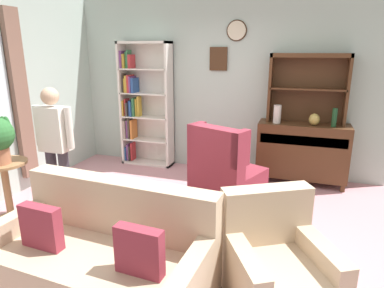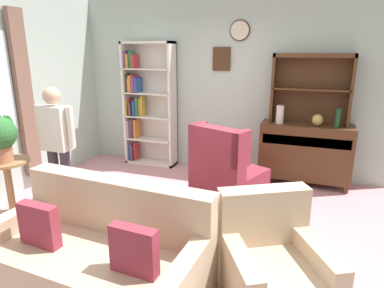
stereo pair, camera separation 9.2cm
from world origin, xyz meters
name	(u,v)px [view 1 (the left image)]	position (x,y,z in m)	size (l,w,h in m)	color
ground_plane	(178,228)	(0.00, 0.00, -0.01)	(5.40, 4.60, 0.02)	#C68C93
wall_back	(224,86)	(0.00, 2.13, 1.41)	(5.00, 0.09, 2.80)	#ADC1B7
area_rug	(186,244)	(0.20, -0.30, 0.00)	(2.37, 1.70, 0.01)	brown
bookshelf	(142,105)	(-1.38, 1.94, 1.05)	(0.90, 0.30, 2.10)	silver
sideboard	(302,150)	(1.29, 1.86, 0.51)	(1.30, 0.45, 0.92)	#4C2D19
sideboard_hutch	(308,79)	(1.29, 1.97, 1.56)	(1.10, 0.26, 1.00)	#4C2D19
vase_tall	(277,114)	(0.90, 1.78, 1.05)	(0.11, 0.11, 0.27)	beige
vase_round	(314,119)	(1.42, 1.79, 1.01)	(0.15, 0.15, 0.17)	tan
bottle_wine	(334,117)	(1.68, 1.77, 1.05)	(0.07, 0.07, 0.27)	#194223
couch_floral	(104,258)	(-0.21, -1.17, 0.31)	(1.85, 0.96, 0.90)	#C6AD8E
armchair_floral	(276,269)	(1.15, -0.84, 0.29)	(1.04, 1.05, 0.88)	#C6AD8E
wingback_chair	(224,174)	(0.33, 0.86, 0.38)	(1.03, 1.04, 1.05)	maroon
plant_stand	(6,185)	(-1.95, -0.47, 0.45)	(0.52, 0.52, 0.73)	#997047
potted_plant_small	(44,200)	(-1.66, -0.24, 0.20)	(0.24, 0.24, 0.33)	beige
person_reading	(55,143)	(-1.48, -0.13, 0.91)	(0.52, 0.20, 1.56)	#38333D
coffee_table	(167,215)	(0.03, -0.38, 0.35)	(0.80, 0.50, 0.42)	#4C2D19
book_stack	(157,209)	(-0.05, -0.45, 0.44)	(0.20, 0.13, 0.04)	#B22D33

